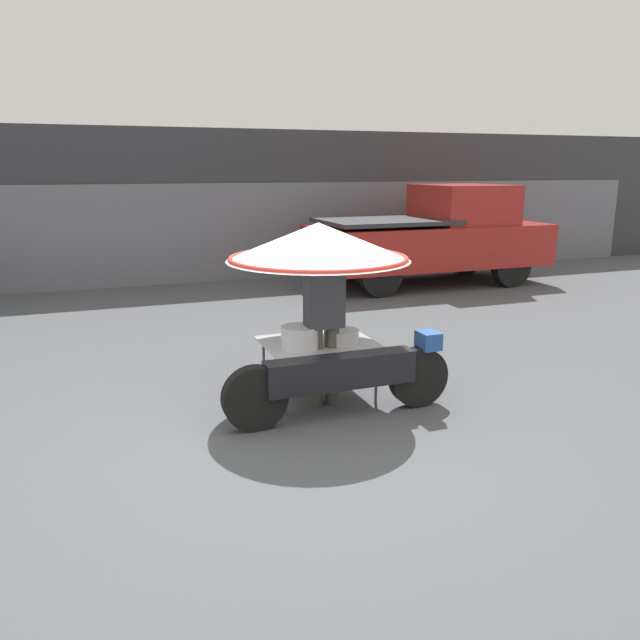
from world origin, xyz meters
name	(u,v)px	position (x,y,z in m)	size (l,w,h in m)	color
ground_plane	(303,437)	(0.00, 0.00, 0.00)	(36.00, 36.00, 0.00)	#4C4F54
shopfront_building	(165,205)	(0.00, 9.30, 1.59)	(28.00, 2.06, 3.21)	#38383D
vendor_motorcycle_cart	(321,266)	(0.50, 0.87, 1.43)	(2.36, 1.90, 1.87)	black
vendor_person	(324,316)	(0.48, 0.73, 0.94)	(0.38, 0.22, 1.67)	#4C473D
pickup_truck	(434,237)	(5.10, 6.36, 1.00)	(4.98, 1.98, 2.06)	black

